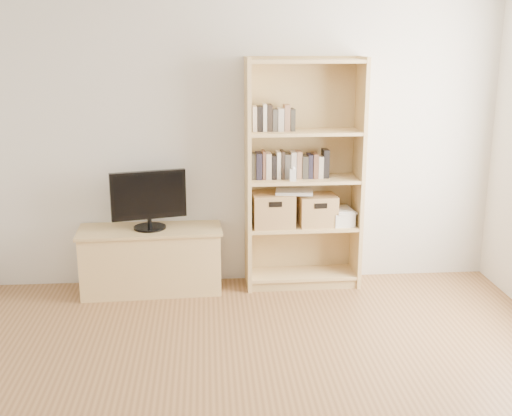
{
  "coord_description": "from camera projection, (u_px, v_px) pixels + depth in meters",
  "views": [
    {
      "loc": [
        -0.27,
        -2.94,
        2.13
      ],
      "look_at": [
        0.11,
        1.9,
        0.82
      ],
      "focal_mm": 45.0,
      "sensor_mm": 36.0,
      "label": 1
    }
  ],
  "objects": [
    {
      "name": "back_wall",
      "position": [
        237.0,
        136.0,
        5.47
      ],
      "size": [
        4.5,
        0.02,
        2.6
      ],
      "primitive_type": "cube",
      "color": "silver",
      "rests_on": "floor"
    },
    {
      "name": "tv_stand",
      "position": [
        151.0,
        261.0,
        5.47
      ],
      "size": [
        1.18,
        0.49,
        0.53
      ],
      "primitive_type": "cube",
      "rotation": [
        0.0,
        0.0,
        0.05
      ],
      "color": "tan",
      "rests_on": "floor"
    },
    {
      "name": "bookshelf",
      "position": [
        304.0,
        175.0,
        5.42
      ],
      "size": [
        0.99,
        0.36,
        1.96
      ],
      "primitive_type": "cube",
      "rotation": [
        0.0,
        0.0,
        0.02
      ],
      "color": "tan",
      "rests_on": "floor"
    },
    {
      "name": "television",
      "position": [
        149.0,
        200.0,
        5.33
      ],
      "size": [
        0.62,
        0.2,
        0.49
      ],
      "primitive_type": "cube",
      "rotation": [
        0.0,
        0.0,
        0.25
      ],
      "color": "black",
      "rests_on": "tv_stand"
    },
    {
      "name": "books_row_mid",
      "position": [
        304.0,
        165.0,
        5.42
      ],
      "size": [
        0.84,
        0.2,
        0.22
      ],
      "primitive_type": "cube",
      "rotation": [
        0.0,
        0.0,
        0.04
      ],
      "color": "#36332C",
      "rests_on": "bookshelf"
    },
    {
      "name": "books_row_upper",
      "position": [
        278.0,
        119.0,
        5.3
      ],
      "size": [
        0.37,
        0.14,
        0.19
      ],
      "primitive_type": "cube",
      "rotation": [
        0.0,
        0.0,
        -0.01
      ],
      "color": "#36332C",
      "rests_on": "bookshelf"
    },
    {
      "name": "baby_monitor",
      "position": [
        293.0,
        175.0,
        5.3
      ],
      "size": [
        0.06,
        0.04,
        0.1
      ],
      "primitive_type": "cube",
      "rotation": [
        0.0,
        0.0,
        -0.1
      ],
      "color": "white",
      "rests_on": "bookshelf"
    },
    {
      "name": "basket_left",
      "position": [
        273.0,
        210.0,
        5.47
      ],
      "size": [
        0.36,
        0.3,
        0.29
      ],
      "primitive_type": "cube",
      "rotation": [
        0.0,
        0.0,
        0.04
      ],
      "color": "#9F7F47",
      "rests_on": "bookshelf"
    },
    {
      "name": "basket_right",
      "position": [
        317.0,
        210.0,
        5.51
      ],
      "size": [
        0.33,
        0.28,
        0.26
      ],
      "primitive_type": "cube",
      "rotation": [
        0.0,
        0.0,
        0.06
      ],
      "color": "#9F7F47",
      "rests_on": "bookshelf"
    },
    {
      "name": "laptop",
      "position": [
        294.0,
        192.0,
        5.44
      ],
      "size": [
        0.34,
        0.26,
        0.02
      ],
      "primitive_type": "cube",
      "rotation": [
        0.0,
        0.0,
        -0.14
      ],
      "color": "silver",
      "rests_on": "basket_left"
    },
    {
      "name": "magazine_stack",
      "position": [
        342.0,
        217.0,
        5.55
      ],
      "size": [
        0.19,
        0.26,
        0.12
      ],
      "primitive_type": "cube",
      "rotation": [
        0.0,
        0.0,
        0.07
      ],
      "color": "silver",
      "rests_on": "bookshelf"
    }
  ]
}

